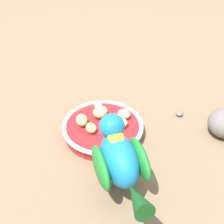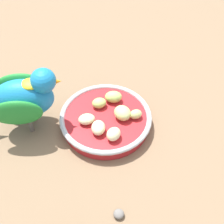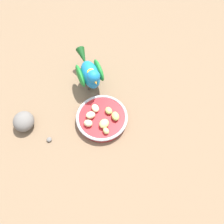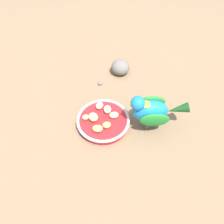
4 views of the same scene
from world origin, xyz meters
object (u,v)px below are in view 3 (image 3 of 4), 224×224
at_px(apple_piece_4, 115,116).
at_px(pebble_0, 49,140).
at_px(apple_piece_3, 104,124).
at_px(apple_piece_1, 106,131).
at_px(feeding_bowl, 103,119).
at_px(apple_piece_5, 95,108).
at_px(apple_piece_2, 109,111).
at_px(apple_piece_0, 91,115).
at_px(apple_piece_6, 88,123).
at_px(parrot, 90,73).
at_px(rock_large, 24,121).

relative_size(apple_piece_4, pebble_0, 1.95).
xyz_separation_m(apple_piece_3, pebble_0, (0.14, 0.15, -0.03)).
bearing_deg(apple_piece_1, apple_piece_4, -87.40).
distance_m(feeding_bowl, apple_piece_1, 0.06).
distance_m(apple_piece_1, apple_piece_4, 0.07).
xyz_separation_m(feeding_bowl, apple_piece_1, (-0.04, 0.04, 0.02)).
height_order(feeding_bowl, apple_piece_5, apple_piece_5).
distance_m(apple_piece_1, apple_piece_2, 0.08).
height_order(apple_piece_2, apple_piece_5, apple_piece_2).
xyz_separation_m(apple_piece_0, apple_piece_2, (-0.04, -0.05, -0.00)).
bearing_deg(pebble_0, apple_piece_5, -112.40).
relative_size(apple_piece_0, apple_piece_3, 0.92).
bearing_deg(apple_piece_3, pebble_0, 46.45).
distance_m(feeding_bowl, apple_piece_6, 0.06).
height_order(apple_piece_4, pebble_0, apple_piece_4).
relative_size(feeding_bowl, apple_piece_6, 6.14).
bearing_deg(pebble_0, apple_piece_3, -133.55).
relative_size(feeding_bowl, parrot, 1.02).
bearing_deg(apple_piece_2, apple_piece_0, 49.29).
xyz_separation_m(apple_piece_6, parrot, (0.10, -0.16, 0.05)).
height_order(apple_piece_0, rock_large, rock_large).
bearing_deg(apple_piece_3, parrot, -40.92).
relative_size(apple_piece_1, rock_large, 0.33).
bearing_deg(parrot, apple_piece_6, -21.29).
bearing_deg(rock_large, apple_piece_1, -154.51).
xyz_separation_m(apple_piece_1, apple_piece_3, (0.02, -0.02, 0.00)).
height_order(apple_piece_2, apple_piece_4, apple_piece_4).
bearing_deg(apple_piece_2, parrot, -29.42).
height_order(apple_piece_3, rock_large, rock_large).
distance_m(apple_piece_5, apple_piece_6, 0.07).
height_order(apple_piece_4, rock_large, rock_large).
xyz_separation_m(apple_piece_3, apple_piece_5, (0.06, -0.04, -0.00)).
distance_m(feeding_bowl, apple_piece_5, 0.05).
bearing_deg(apple_piece_4, apple_piece_5, 7.65).
bearing_deg(apple_piece_2, apple_piece_6, 68.80).
distance_m(apple_piece_0, apple_piece_3, 0.06).
height_order(apple_piece_0, apple_piece_3, apple_piece_3).
bearing_deg(apple_piece_0, apple_piece_5, -85.19).
distance_m(apple_piece_4, apple_piece_5, 0.08).
bearing_deg(apple_piece_3, apple_piece_0, -2.83).
distance_m(parrot, rock_large, 0.30).
xyz_separation_m(apple_piece_1, apple_piece_4, (0.00, -0.07, 0.00)).
height_order(apple_piece_0, apple_piece_1, apple_piece_0).
bearing_deg(rock_large, apple_piece_3, -149.57).
bearing_deg(pebble_0, apple_piece_0, -117.67).
xyz_separation_m(apple_piece_6, pebble_0, (0.09, 0.12, -0.03)).
relative_size(apple_piece_5, parrot, 0.18).
relative_size(apple_piece_4, parrot, 0.19).
bearing_deg(apple_piece_2, apple_piece_3, 106.80).
relative_size(apple_piece_2, apple_piece_5, 0.89).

